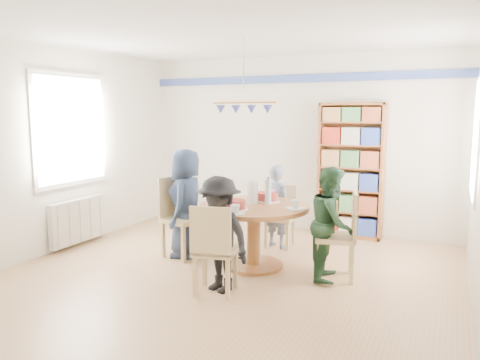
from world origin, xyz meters
The scene contains 14 objects.
ground centered at (0.00, 0.00, 0.00)m, with size 5.00×5.00×0.00m, color tan.
room_shell centered at (-0.26, 0.87, 1.65)m, with size 5.00×5.00×5.00m.
radiator centered at (-2.42, 0.30, 0.35)m, with size 0.12×1.00×0.60m.
dining_table centered at (0.15, 0.46, 0.56)m, with size 1.30×1.30×0.75m.
chair_left centered at (-0.90, 0.47, 0.56)m, with size 0.55×0.55×1.02m.
chair_right centered at (1.20, 0.51, 0.54)m, with size 0.52×0.52×0.98m.
chair_far centered at (0.14, 1.46, 0.46)m, with size 0.39×0.39×0.84m.
chair_near centered at (0.14, -0.53, 0.51)m, with size 0.49×0.49×0.93m.
person_left centered at (-0.80, 0.50, 0.69)m, with size 0.68×0.44×1.38m, color #1A253A.
person_right centered at (1.09, 0.45, 0.63)m, with size 0.61×0.47×1.25m, color #1B3722.
person_far centered at (0.11, 1.37, 0.57)m, with size 0.41×0.27×1.13m, color gray.
person_near centered at (0.13, -0.39, 0.60)m, with size 0.77×0.44×1.20m, color black.
bookshelf centered at (0.90, 2.34, 0.97)m, with size 0.94×0.28×1.97m.
tableware centered at (0.12, 0.49, 0.82)m, with size 1.24×1.24×0.33m.
Camera 1 is at (2.26, -4.52, 1.83)m, focal length 35.00 mm.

